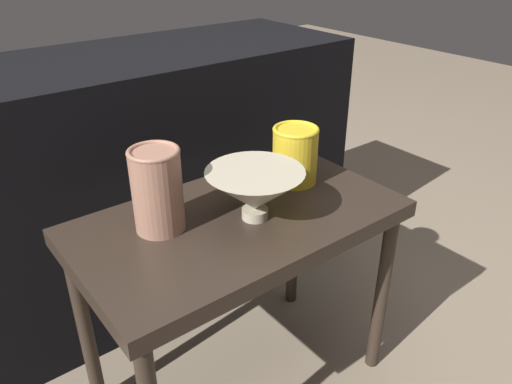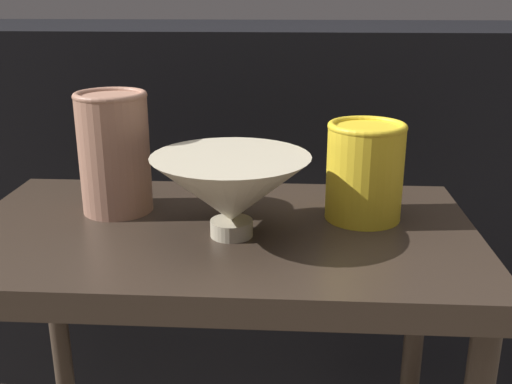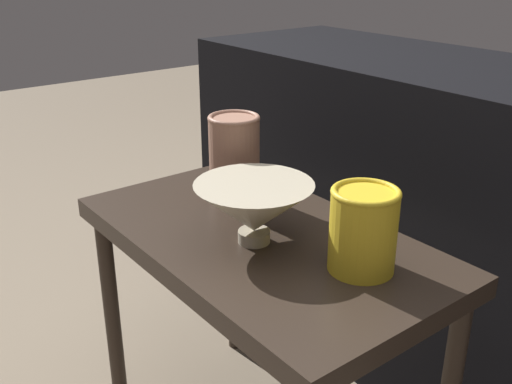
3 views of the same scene
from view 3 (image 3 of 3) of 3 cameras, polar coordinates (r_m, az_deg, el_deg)
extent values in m
cube|color=#2D231C|center=(1.16, 0.41, -4.79)|extent=(0.75, 0.42, 0.04)
cylinder|color=#2D231C|center=(1.47, -13.56, -11.20)|extent=(0.04, 0.04, 0.50)
cylinder|color=#2D231C|center=(1.62, -2.11, -7.19)|extent=(0.04, 0.04, 0.50)
cube|color=black|center=(1.60, 16.96, -2.66)|extent=(1.44, 0.50, 0.80)
cylinder|color=#B2A88E|center=(1.11, -0.19, -4.23)|extent=(0.06, 0.06, 0.02)
cone|color=#B2A88E|center=(1.09, -0.19, -1.50)|extent=(0.22, 0.22, 0.09)
cylinder|color=#996B56|center=(1.27, -2.07, 3.13)|extent=(0.11, 0.11, 0.18)
torus|color=#996B56|center=(1.24, -2.13, 7.06)|extent=(0.11, 0.11, 0.01)
cylinder|color=gold|center=(1.01, 10.16, -3.74)|extent=(0.11, 0.11, 0.14)
torus|color=gold|center=(0.98, 10.44, -0.05)|extent=(0.12, 0.12, 0.01)
camera|label=1|loc=(1.39, -47.43, 18.79)|focal=35.00mm
camera|label=2|loc=(0.75, -49.19, 0.19)|focal=42.00mm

